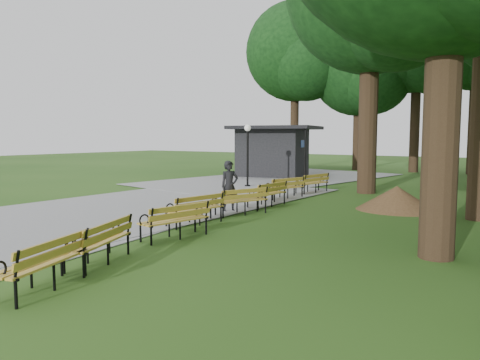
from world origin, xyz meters
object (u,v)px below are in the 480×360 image
Objects in this scene: lamp_post at (248,142)px; bench_6 at (284,188)px; bench_3 at (194,209)px; bench_1 at (97,242)px; bench_5 at (267,194)px; bench_7 at (312,183)px; dirt_mound at (397,198)px; bench_2 at (174,220)px; bench_0 at (42,263)px; bench_4 at (241,201)px; person at (229,186)px; kiosk at (273,151)px.

lamp_post reaches higher than bench_6.
bench_1 is at bearing 23.41° from bench_3.
bench_6 is at bearing -164.20° from bench_5.
lamp_post is 1.60× the size of bench_6.
bench_6 is at bearing 8.09° from bench_7.
bench_2 is at bearing -115.02° from dirt_mound.
lamp_post is 1.60× the size of bench_2.
bench_1 is at bearing 24.67° from bench_6.
bench_2 is (-0.73, 3.99, 0.00)m from bench_0.
bench_0 and bench_2 have the same top height.
lamp_post is at bearing -146.16° from bench_3.
bench_1 reaches higher than dirt_mound.
bench_2 is 5.68m from bench_5.
bench_3 is (-1.43, 5.61, 0.00)m from bench_0.
lamp_post is at bearing -111.53° from bench_6.
bench_6 is at bearing 171.56° from bench_0.
bench_2 is 3.75m from bench_4.
bench_1 is at bearing -138.21° from person.
bench_3 is at bearing 16.25° from bench_4.
dirt_mound is 7.99m from bench_2.
bench_0 is at bearing 18.69° from bench_7.
dirt_mound is at bearing 154.06° from bench_3.
bench_1 is 2.55m from bench_2.
bench_1 is 12.58m from bench_7.
lamp_post is 1.60× the size of bench_5.
bench_2 and bench_6 have the same top height.
bench_5 is (0.42, 1.70, -0.40)m from person.
bench_6 is (3.48, -2.76, -1.76)m from lamp_post.
person is 0.89× the size of bench_0.
bench_1 and bench_4 have the same top height.
bench_1 is at bearing -69.37° from lamp_post.
bench_6 is at bearing -69.28° from kiosk.
bench_4 is (-1.25, 7.70, 0.00)m from bench_0.
bench_5 is (5.81, -10.67, -1.11)m from kiosk.
bench_1 is at bearing 28.56° from bench_4.
kiosk is 2.60× the size of bench_6.
bench_2 is 10.03m from bench_7.
lamp_post is 1.60× the size of bench_0.
bench_2 is at bearing 33.45° from bench_3.
kiosk is 6.20m from lamp_post.
kiosk reaches higher than bench_5.
person is 6.64m from bench_1.
bench_1 is at bearing 18.05° from bench_2.
kiosk is 12.20m from bench_5.
bench_5 is at bearing -72.78° from kiosk.
bench_4 is (-3.90, -3.53, 0.03)m from dirt_mound.
bench_4 reaches higher than dirt_mound.
bench_4 is (4.08, -6.74, -1.76)m from lamp_post.
dirt_mound is at bearing 142.41° from bench_1.
bench_3 is 1.00× the size of bench_6.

